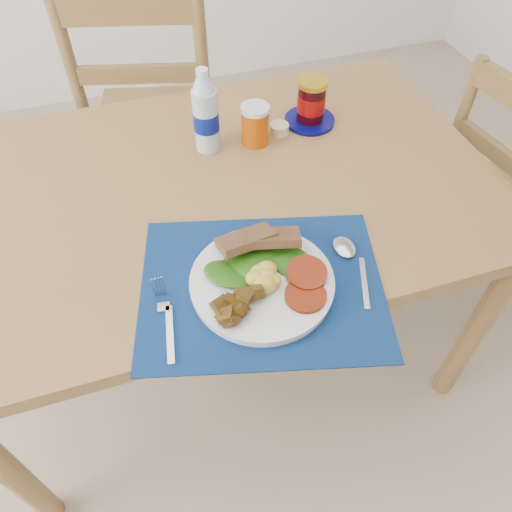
{
  "coord_description": "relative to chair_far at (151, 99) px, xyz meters",
  "views": [
    {
      "loc": [
        -0.2,
        -0.73,
        1.58
      ],
      "look_at": [
        0.0,
        -0.1,
        0.8
      ],
      "focal_mm": 35.0,
      "sensor_mm": 36.0,
      "label": 1
    }
  ],
  "objects": [
    {
      "name": "juice_glass",
      "position": [
        0.22,
        -0.52,
        0.19
      ],
      "size": [
        0.07,
        0.07,
        0.1
      ],
      "primitive_type": "cylinder",
      "color": "#B94404",
      "rests_on": "table"
    },
    {
      "name": "placemat",
      "position": [
        0.08,
        -1.0,
        0.14
      ],
      "size": [
        0.58,
        0.51,
        0.0
      ],
      "primitive_type": "cube",
      "rotation": [
        0.0,
        0.0,
        -0.25
      ],
      "color": "black",
      "rests_on": "table"
    },
    {
      "name": "table",
      "position": [
        0.08,
        -0.66,
        0.05
      ],
      "size": [
        1.4,
        0.9,
        0.75
      ],
      "color": "brown",
      "rests_on": "ground"
    },
    {
      "name": "chair_end",
      "position": [
        0.99,
        -0.72,
        -0.05
      ],
      "size": [
        0.45,
        0.47,
        1.11
      ],
      "rotation": [
        0.0,
        0.0,
        1.73
      ],
      "color": "brown",
      "rests_on": "ground"
    },
    {
      "name": "breakfast_plate",
      "position": [
        0.07,
        -1.01,
        0.16
      ],
      "size": [
        0.29,
        0.29,
        0.07
      ],
      "rotation": [
        0.0,
        0.0,
        -0.01
      ],
      "color": "silver",
      "rests_on": "placemat"
    },
    {
      "name": "jam_on_saucer",
      "position": [
        0.39,
        -0.48,
        0.19
      ],
      "size": [
        0.14,
        0.14,
        0.13
      ],
      "color": "#050757",
      "rests_on": "table"
    },
    {
      "name": "water_bottle",
      "position": [
        0.09,
        -0.51,
        0.24
      ],
      "size": [
        0.07,
        0.07,
        0.23
      ],
      "color": "#ADBFCC",
      "rests_on": "table"
    },
    {
      "name": "ramekin",
      "position": [
        0.29,
        -0.5,
        0.15
      ],
      "size": [
        0.05,
        0.05,
        0.03
      ],
      "primitive_type": "cylinder",
      "color": "beige",
      "rests_on": "table"
    },
    {
      "name": "chair_far",
      "position": [
        0.0,
        0.0,
        0.0
      ],
      "size": [
        0.55,
        0.54,
        1.23
      ],
      "rotation": [
        0.0,
        0.0,
        2.89
      ],
      "color": "brown",
      "rests_on": "ground"
    },
    {
      "name": "ground",
      "position": [
        0.08,
        -0.86,
        -0.61
      ],
      "size": [
        4.0,
        4.0,
        0.0
      ],
      "primitive_type": "plane",
      "color": "tan",
      "rests_on": "ground"
    },
    {
      "name": "fork",
      "position": [
        -0.12,
        -1.02,
        0.14
      ],
      "size": [
        0.03,
        0.19,
        0.0
      ],
      "rotation": [
        0.0,
        0.0,
        -0.16
      ],
      "color": "#B2B5BA",
      "rests_on": "placemat"
    },
    {
      "name": "spoon",
      "position": [
        0.29,
        -0.99,
        0.14
      ],
      "size": [
        0.06,
        0.2,
        0.01
      ],
      "rotation": [
        0.0,
        0.0,
        -0.36
      ],
      "color": "#B2B5BA",
      "rests_on": "placemat"
    }
  ]
}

